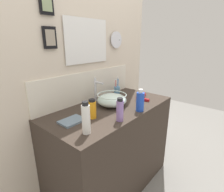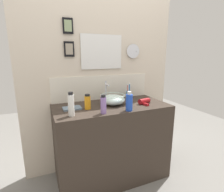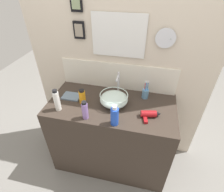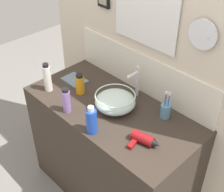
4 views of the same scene
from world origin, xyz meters
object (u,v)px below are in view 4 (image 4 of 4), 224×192
object	(u,v)px
glass_bowl_sink	(115,101)
soap_dispenser	(47,78)
hand_towel	(75,80)
hair_drier	(144,140)
toothbrush_cup	(165,110)
lotion_bottle	(91,121)
spray_bottle	(66,101)
shampoo_bottle	(80,84)
faucet	(136,80)

from	to	relation	value
glass_bowl_sink	soap_dispenser	bearing A→B (deg)	-158.17
hand_towel	hair_drier	bearing A→B (deg)	-8.53
glass_bowl_sink	toothbrush_cup	size ratio (longest dim) A/B	1.31
lotion_bottle	toothbrush_cup	bearing A→B (deg)	62.58
hand_towel	spray_bottle	bearing A→B (deg)	-46.30
toothbrush_cup	lotion_bottle	size ratio (longest dim) A/B	1.07
lotion_bottle	shampoo_bottle	distance (m)	0.41
glass_bowl_sink	toothbrush_cup	world-z (taller)	toothbrush_cup
glass_bowl_sink	spray_bottle	bearing A→B (deg)	-128.92
toothbrush_cup	lotion_bottle	world-z (taller)	toothbrush_cup
spray_bottle	soap_dispenser	bearing A→B (deg)	169.61
faucet	hand_towel	distance (m)	0.49
faucet	shampoo_bottle	bearing A→B (deg)	-139.54
lotion_bottle	spray_bottle	xyz separation A→B (m)	(-0.26, 0.01, -0.00)
lotion_bottle	shampoo_bottle	xyz separation A→B (m)	(-0.36, 0.20, -0.01)
faucet	soap_dispenser	bearing A→B (deg)	-140.81
hair_drier	shampoo_bottle	size ratio (longest dim) A/B	1.21
spray_bottle	shampoo_bottle	bearing A→B (deg)	117.06
hair_drier	toothbrush_cup	size ratio (longest dim) A/B	0.91
lotion_bottle	hand_towel	distance (m)	0.57
glass_bowl_sink	shampoo_bottle	size ratio (longest dim) A/B	1.75
faucet	shampoo_bottle	xyz separation A→B (m)	(-0.29, -0.25, -0.06)
toothbrush_cup	spray_bottle	bearing A→B (deg)	-139.41
glass_bowl_sink	lotion_bottle	xyz separation A→B (m)	(0.06, -0.26, 0.03)
toothbrush_cup	soap_dispenser	world-z (taller)	soap_dispenser
shampoo_bottle	lotion_bottle	bearing A→B (deg)	-29.81
soap_dispenser	spray_bottle	distance (m)	0.29
hair_drier	lotion_bottle	xyz separation A→B (m)	(-0.28, -0.15, 0.06)
hair_drier	spray_bottle	xyz separation A→B (m)	(-0.54, -0.14, 0.06)
shampoo_bottle	spray_bottle	distance (m)	0.21
hair_drier	shampoo_bottle	world-z (taller)	shampoo_bottle
hair_drier	spray_bottle	bearing A→B (deg)	-165.88
glass_bowl_sink	hand_towel	xyz separation A→B (m)	(-0.44, 0.01, -0.05)
soap_dispenser	hand_towel	size ratio (longest dim) A/B	1.21
lotion_bottle	glass_bowl_sink	bearing A→B (deg)	103.61
shampoo_bottle	soap_dispenser	bearing A→B (deg)	-142.94
lotion_bottle	hand_towel	xyz separation A→B (m)	(-0.50, 0.27, -0.08)
lotion_bottle	hand_towel	world-z (taller)	lotion_bottle
shampoo_bottle	toothbrush_cup	bearing A→B (deg)	20.79
lotion_bottle	hair_drier	bearing A→B (deg)	27.85
hair_drier	lotion_bottle	world-z (taller)	lotion_bottle
toothbrush_cup	shampoo_bottle	bearing A→B (deg)	-159.21
faucet	hair_drier	distance (m)	0.47
toothbrush_cup	hand_towel	xyz separation A→B (m)	(-0.72, -0.16, -0.04)
hair_drier	toothbrush_cup	world-z (taller)	toothbrush_cup
soap_dispenser	hand_towel	xyz separation A→B (m)	(0.04, 0.20, -0.09)
soap_dispenser	spray_bottle	bearing A→B (deg)	-10.39
faucet	toothbrush_cup	world-z (taller)	faucet
glass_bowl_sink	hand_towel	bearing A→B (deg)	178.64
hair_drier	hand_towel	bearing A→B (deg)	171.47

